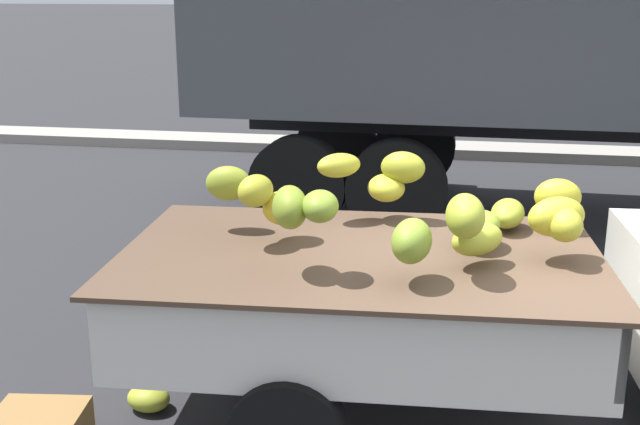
# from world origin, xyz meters

# --- Properties ---
(curb_strip) EXTENTS (80.00, 0.80, 0.16)m
(curb_strip) POSITION_xyz_m (0.00, 8.34, 0.08)
(curb_strip) COLOR gray
(curb_strip) RESTS_ON ground
(fallen_banana_bunch_near_tailgate) EXTENTS (0.33, 0.29, 0.16)m
(fallen_banana_bunch_near_tailgate) POSITION_xyz_m (-2.55, -0.08, 0.08)
(fallen_banana_bunch_near_tailgate) COLOR #9FA92E
(fallen_banana_bunch_near_tailgate) RESTS_ON ground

